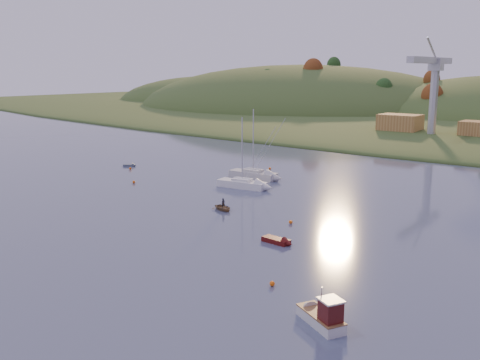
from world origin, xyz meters
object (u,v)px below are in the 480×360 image
Objects in this scene: sailboat_near at (253,174)px; canoe at (223,208)px; sailboat_far at (242,183)px; grey_dinghy at (131,165)px; fishing_boat at (318,313)px; red_tender at (281,242)px.

sailboat_near reaches higher than canoe.
sailboat_far is 30.61m from grey_dinghy.
sailboat_far is at bearing 46.15° from canoe.
fishing_boat reaches higher than grey_dinghy.
fishing_boat is 0.48× the size of sailboat_far.
fishing_boat is 49.51m from sailboat_far.
canoe is at bearing -54.49° from grey_dinghy.
sailboat_near is at bearing -20.16° from fishing_boat.
red_tender is (22.06, -20.57, -0.48)m from sailboat_far.
grey_dinghy is at bearing 168.43° from sailboat_far.
fishing_boat is 2.07× the size of grey_dinghy.
sailboat_near reaches higher than grey_dinghy.
sailboat_far is (-35.25, 34.76, -0.02)m from fishing_boat.
canoe is (10.44, -20.69, -0.45)m from sailboat_near.
red_tender is at bearing -52.04° from sailboat_near.
canoe is at bearing 156.88° from red_tender.
red_tender is at bearing -19.68° from fishing_boat.
grey_dinghy is (-65.81, 36.44, -0.58)m from fishing_boat.
red_tender is 1.45× the size of grey_dinghy.
fishing_boat is at bearing -53.02° from sailboat_far.
red_tender is (-13.19, 14.19, -0.50)m from fishing_boat.
grey_dinghy is (-37.63, 14.88, -0.15)m from canoe.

